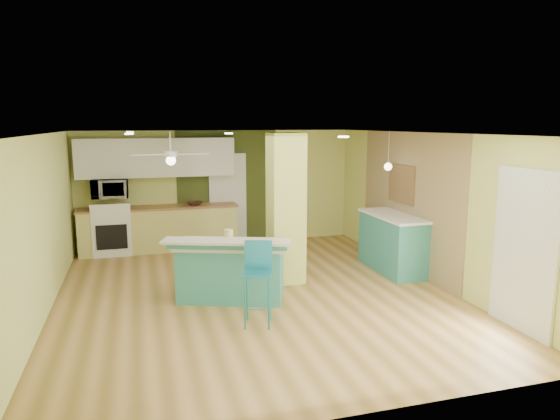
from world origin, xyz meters
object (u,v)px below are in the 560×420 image
object	(u,v)px
peninsula	(231,269)
side_counter	(393,242)
bar_stool	(258,269)
fruit_bowl	(194,203)
canister	(229,235)

from	to	relation	value
peninsula	side_counter	bearing A→B (deg)	31.82
bar_stool	side_counter	size ratio (longest dim) A/B	0.70
peninsula	side_counter	world-z (taller)	side_counter
side_counter	fruit_bowl	size ratio (longest dim) A/B	5.23
bar_stool	canister	bearing A→B (deg)	115.73
peninsula	bar_stool	world-z (taller)	bar_stool
peninsula	bar_stool	distance (m)	1.10
peninsula	canister	size ratio (longest dim) A/B	11.20
peninsula	canister	xyz separation A→B (m)	(0.00, 0.18, 0.49)
peninsula	bar_stool	xyz separation A→B (m)	(0.17, -1.05, 0.29)
fruit_bowl	canister	xyz separation A→B (m)	(0.18, -3.08, -0.03)
peninsula	canister	bearing A→B (deg)	108.92
side_counter	canister	xyz separation A→B (m)	(-3.09, -0.47, 0.43)
side_counter	canister	world-z (taller)	canister
peninsula	fruit_bowl	distance (m)	3.31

